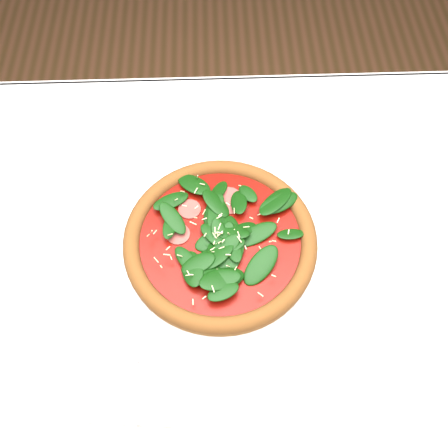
{
  "coord_description": "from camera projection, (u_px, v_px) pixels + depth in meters",
  "views": [
    {
      "loc": [
        -0.0,
        -0.3,
        1.42
      ],
      "look_at": [
        0.01,
        0.07,
        0.77
      ],
      "focal_mm": 40.0,
      "sensor_mm": 36.0,
      "label": 1
    }
  ],
  "objects": [
    {
      "name": "ground",
      "position": [
        222.0,
        385.0,
        1.38
      ],
      "size": [
        6.0,
        6.0,
        0.0
      ],
      "primitive_type": "plane",
      "color": "brown",
      "rests_on": "ground"
    },
    {
      "name": "dining_table",
      "position": [
        220.0,
        299.0,
        0.82
      ],
      "size": [
        1.21,
        0.81,
        0.75
      ],
      "color": "white",
      "rests_on": "ground"
    },
    {
      "name": "plate",
      "position": [
        220.0,
        245.0,
        0.75
      ],
      "size": [
        0.33,
        0.33,
        0.01
      ],
      "color": "silver",
      "rests_on": "dining_table"
    },
    {
      "name": "pizza",
      "position": [
        220.0,
        239.0,
        0.73
      ],
      "size": [
        0.35,
        0.35,
        0.04
      ],
      "rotation": [
        0.0,
        0.0,
        -0.28
      ],
      "color": "#A06526",
      "rests_on": "plate"
    },
    {
      "name": "napkin",
      "position": [
        133.0,
        399.0,
        0.64
      ],
      "size": [
        0.14,
        0.07,
        0.01
      ],
      "primitive_type": "cube",
      "rotation": [
        0.0,
        0.0,
        -0.09
      ],
      "color": "white",
      "rests_on": "dining_table"
    },
    {
      "name": "fork",
      "position": [
        132.0,
        378.0,
        0.65
      ],
      "size": [
        0.02,
        0.14,
        0.0
      ],
      "rotation": [
        0.0,
        0.0,
        0.05
      ],
      "color": "silver",
      "rests_on": "napkin"
    },
    {
      "name": "saucer_far",
      "position": [
        415.0,
        136.0,
        0.85
      ],
      "size": [
        0.16,
        0.16,
        0.01
      ],
      "color": "silver",
      "rests_on": "dining_table"
    }
  ]
}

